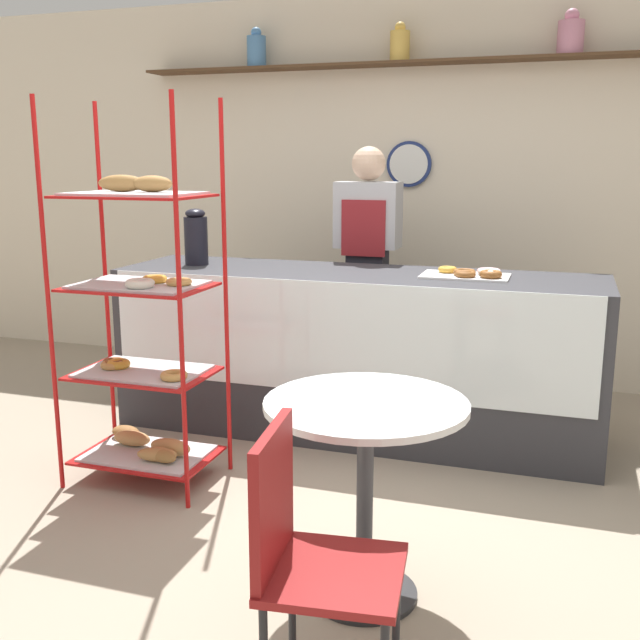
{
  "coord_description": "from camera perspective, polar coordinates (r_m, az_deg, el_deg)",
  "views": [
    {
      "loc": [
        1.12,
        -3.04,
        1.58
      ],
      "look_at": [
        0.0,
        0.36,
        0.8
      ],
      "focal_mm": 42.0,
      "sensor_mm": 36.0,
      "label": 1
    }
  ],
  "objects": [
    {
      "name": "cafe_table",
      "position": [
        2.69,
        3.48,
        -9.93
      ],
      "size": [
        0.72,
        0.72,
        0.75
      ],
      "color": "#262628",
      "rests_on": "ground_plane"
    },
    {
      "name": "pastry_rack",
      "position": [
        3.71,
        -13.4,
        -1.09
      ],
      "size": [
        0.71,
        0.48,
        1.85
      ],
      "color": "#B71414",
      "rests_on": "ground_plane"
    },
    {
      "name": "ground_plane",
      "position": [
        3.6,
        -1.83,
        -13.76
      ],
      "size": [
        14.0,
        14.0,
        0.0
      ],
      "primitive_type": "plane",
      "color": "gray"
    },
    {
      "name": "cafe_chair",
      "position": [
        2.18,
        -1.19,
        -16.77
      ],
      "size": [
        0.42,
        0.42,
        0.86
      ],
      "rotation": [
        0.0,
        0.0,
        7.97
      ],
      "color": "black",
      "rests_on": "ground_plane"
    },
    {
      "name": "donut_tray_counter",
      "position": [
        4.14,
        11.53,
        3.48
      ],
      "size": [
        0.47,
        0.28,
        0.05
      ],
      "color": "white",
      "rests_on": "display_counter"
    },
    {
      "name": "person_worker",
      "position": [
        4.82,
        3.63,
        4.18
      ],
      "size": [
        0.4,
        0.23,
        1.65
      ],
      "color": "#282833",
      "rests_on": "ground_plane"
    },
    {
      "name": "coffee_carafe",
      "position": [
        4.59,
        -9.43,
        6.22
      ],
      "size": [
        0.14,
        0.14,
        0.34
      ],
      "color": "black",
      "rests_on": "display_counter"
    },
    {
      "name": "back_wall",
      "position": [
        5.46,
        6.55,
        9.96
      ],
      "size": [
        10.0,
        0.3,
        2.7
      ],
      "color": "beige",
      "rests_on": "ground_plane"
    },
    {
      "name": "display_counter",
      "position": [
        4.34,
        2.72,
        -2.5
      ],
      "size": [
        2.75,
        0.74,
        0.94
      ],
      "color": "#333338",
      "rests_on": "ground_plane"
    }
  ]
}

